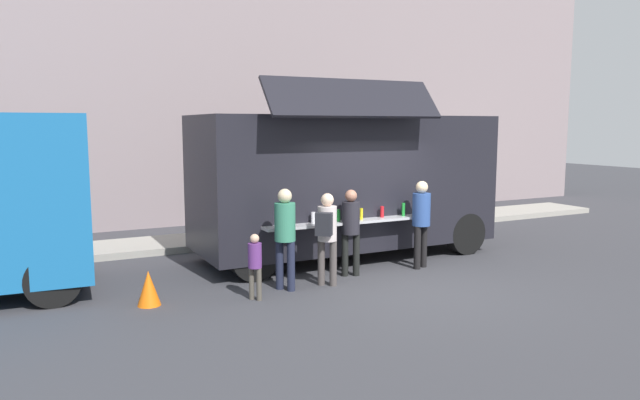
{
  "coord_description": "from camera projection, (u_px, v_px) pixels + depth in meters",
  "views": [
    {
      "loc": [
        -5.9,
        -7.99,
        2.77
      ],
      "look_at": [
        -0.69,
        2.19,
        1.3
      ],
      "focal_mm": 32.53,
      "sensor_mm": 36.0,
      "label": 1
    }
  ],
  "objects": [
    {
      "name": "curb_strip",
      "position": [
        131.0,
        248.0,
        12.89
      ],
      "size": [
        28.0,
        1.6,
        0.15
      ],
      "primitive_type": "cube",
      "color": "#9E998E",
      "rests_on": "ground"
    },
    {
      "name": "food_truck_main",
      "position": [
        346.0,
        181.0,
        12.19
      ],
      "size": [
        6.27,
        2.94,
        3.63
      ],
      "rotation": [
        0.0,
        0.0,
        -0.0
      ],
      "color": "black",
      "rests_on": "ground"
    },
    {
      "name": "building_behind",
      "position": [
        139.0,
        82.0,
        16.28
      ],
      "size": [
        32.0,
        2.4,
        7.96
      ],
      "primitive_type": "cube",
      "color": "gray",
      "rests_on": "ground"
    },
    {
      "name": "customer_rear_waiting",
      "position": [
        285.0,
        230.0,
        9.71
      ],
      "size": [
        0.35,
        0.35,
        1.73
      ],
      "rotation": [
        0.0,
        0.0,
        0.59
      ],
      "color": "#1E2237",
      "rests_on": "ground"
    },
    {
      "name": "customer_mid_with_backpack",
      "position": [
        327.0,
        230.0,
        9.96
      ],
      "size": [
        0.49,
        0.51,
        1.62
      ],
      "rotation": [
        0.0,
        0.0,
        0.86
      ],
      "color": "#4A4341",
      "rests_on": "ground"
    },
    {
      "name": "trash_bin",
      "position": [
        429.0,
        209.0,
        16.2
      ],
      "size": [
        0.6,
        0.6,
        0.92
      ],
      "primitive_type": "cylinder",
      "color": "#2F6237",
      "rests_on": "ground"
    },
    {
      "name": "traffic_cone_orange",
      "position": [
        149.0,
        288.0,
        8.96
      ],
      "size": [
        0.36,
        0.36,
        0.55
      ],
      "primitive_type": "cone",
      "color": "orange",
      "rests_on": "ground"
    },
    {
      "name": "customer_extra_browsing",
      "position": [
        421.0,
        216.0,
        11.23
      ],
      "size": [
        0.35,
        0.35,
        1.71
      ],
      "rotation": [
        0.0,
        0.0,
        1.93
      ],
      "color": "black",
      "rests_on": "ground"
    },
    {
      "name": "child_near_queue",
      "position": [
        255.0,
        261.0,
        9.2
      ],
      "size": [
        0.22,
        0.22,
        1.07
      ],
      "rotation": [
        0.0,
        0.0,
        0.64
      ],
      "color": "#4D483E",
      "rests_on": "ground"
    },
    {
      "name": "ground_plane",
      "position": [
        413.0,
        286.0,
        10.07
      ],
      "size": [
        60.0,
        60.0,
        0.0
      ],
      "primitive_type": "plane",
      "color": "#38383D"
    },
    {
      "name": "customer_front_ordering",
      "position": [
        351.0,
        225.0,
        10.64
      ],
      "size": [
        0.33,
        0.33,
        1.61
      ],
      "rotation": [
        0.0,
        0.0,
        1.24
      ],
      "color": "black",
      "rests_on": "ground"
    }
  ]
}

